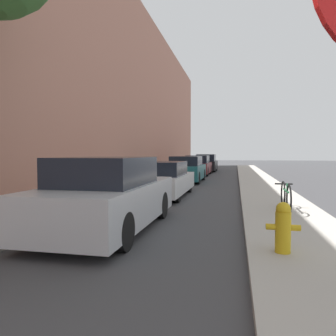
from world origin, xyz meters
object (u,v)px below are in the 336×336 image
at_px(parked_car_silver, 109,196).
at_px(fire_hydrant, 283,227).
at_px(parked_car_teal, 187,170).
at_px(parked_car_white, 160,180).
at_px(parked_car_black, 206,163).
at_px(bicycle, 286,196).
at_px(parked_car_maroon, 198,166).

height_order(parked_car_silver, fire_hydrant, parked_car_silver).
bearing_deg(fire_hydrant, parked_car_teal, 104.91).
relative_size(parked_car_white, parked_car_black, 1.03).
bearing_deg(parked_car_black, parked_car_silver, -90.04).
bearing_deg(parked_car_black, fire_hydrant, -82.11).
distance_m(parked_car_white, bicycle, 4.87).
height_order(parked_car_silver, parked_car_white, parked_car_silver).
distance_m(parked_car_silver, parked_car_black, 21.78).
bearing_deg(fire_hydrant, parked_car_white, 117.61).
distance_m(parked_car_maroon, bicycle, 15.03).
bearing_deg(parked_car_white, parked_car_black, 89.41).
bearing_deg(bicycle, parked_car_white, 144.15).
bearing_deg(parked_car_silver, parked_car_teal, 90.54).
height_order(parked_car_teal, parked_car_black, parked_car_black).
xyz_separation_m(parked_car_black, bicycle, (3.74, -19.48, -0.21)).
bearing_deg(parked_car_silver, parked_car_black, 89.96).
distance_m(parked_car_white, fire_hydrant, 7.26).
distance_m(parked_car_teal, parked_car_black, 10.57).
height_order(parked_car_white, fire_hydrant, parked_car_white).
xyz_separation_m(parked_car_white, parked_car_maroon, (0.02, 11.62, 0.06)).
bearing_deg(parked_car_teal, bicycle, -66.57).
xyz_separation_m(parked_car_teal, parked_car_black, (0.12, 10.57, 0.02)).
height_order(parked_car_maroon, bicycle, parked_car_maroon).
height_order(parked_car_silver, parked_car_teal, parked_car_silver).
xyz_separation_m(parked_car_white, fire_hydrant, (3.36, -6.43, -0.11)).
bearing_deg(parked_car_black, bicycle, -79.13).
xyz_separation_m(parked_car_maroon, bicycle, (3.89, -14.52, -0.19)).
relative_size(parked_car_teal, parked_car_black, 1.03).
height_order(parked_car_white, parked_car_maroon, parked_car_maroon).
bearing_deg(parked_car_maroon, parked_car_teal, -89.69).
bearing_deg(parked_car_maroon, parked_car_black, 88.25).
bearing_deg(parked_car_silver, parked_car_white, 91.72).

